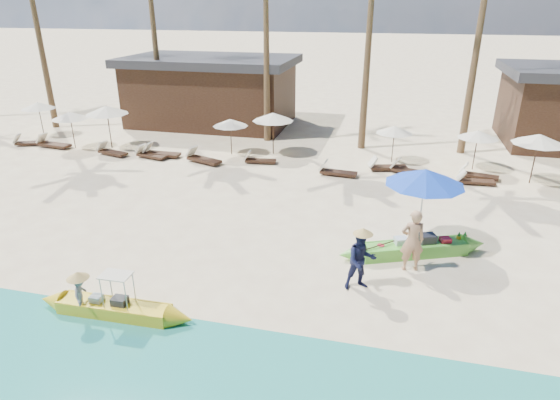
% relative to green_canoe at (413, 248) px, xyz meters
% --- Properties ---
extents(ground, '(240.00, 240.00, 0.00)m').
position_rel_green_canoe_xyz_m(ground, '(-4.75, -2.28, -0.24)').
color(ground, '#F7E6B7').
rests_on(ground, ground).
extents(wet_sand_strip, '(240.00, 4.50, 0.01)m').
position_rel_green_canoe_xyz_m(wet_sand_strip, '(-4.75, -7.28, -0.23)').
color(wet_sand_strip, tan).
rests_on(wet_sand_strip, ground).
extents(green_canoe, '(5.20, 2.46, 0.70)m').
position_rel_green_canoe_xyz_m(green_canoe, '(0.00, 0.00, 0.00)').
color(green_canoe, '#5ABE3A').
rests_on(green_canoe, ground).
extents(yellow_canoe, '(4.81, 0.71, 1.25)m').
position_rel_green_canoe_xyz_m(yellow_canoe, '(-7.58, -5.09, -0.03)').
color(yellow_canoe, yellow).
rests_on(yellow_canoe, ground).
extents(tourist, '(0.81, 0.63, 1.97)m').
position_rel_green_canoe_xyz_m(tourist, '(-0.12, -0.94, 0.75)').
color(tourist, tan).
rests_on(tourist, ground).
extents(vendor_green, '(1.05, 0.95, 1.77)m').
position_rel_green_canoe_xyz_m(vendor_green, '(-1.52, -2.31, 0.65)').
color(vendor_green, '#15193A').
rests_on(vendor_green, ground).
extents(vendor_yellow, '(0.59, 0.74, 1.00)m').
position_rel_green_canoe_xyz_m(vendor_yellow, '(-8.34, -5.28, 0.45)').
color(vendor_yellow, gray).
rests_on(vendor_yellow, ground).
extents(blue_umbrella, '(2.51, 2.51, 2.70)m').
position_rel_green_canoe_xyz_m(blue_umbrella, '(0.14, 0.68, 2.20)').
color(blue_umbrella, '#99999E').
rests_on(blue_umbrella, ground).
extents(resort_parasol_1, '(1.97, 1.97, 2.03)m').
position_rel_green_canoe_xyz_m(resort_parasol_1, '(-21.63, 9.76, 1.59)').
color(resort_parasol_1, '#372216').
rests_on(resort_parasol_1, ground).
extents(lounger_1_right, '(1.83, 1.07, 0.60)m').
position_rel_green_canoe_xyz_m(lounger_1_right, '(-20.94, 7.70, -0.04)').
color(lounger_1_right, '#372216').
rests_on(lounger_1_right, ground).
extents(resort_parasol_2, '(1.96, 1.96, 2.02)m').
position_rel_green_canoe_xyz_m(resort_parasol_2, '(-18.13, 7.94, 1.59)').
color(resort_parasol_2, '#372216').
rests_on(resort_parasol_2, ground).
extents(lounger_2_left, '(2.04, 0.81, 0.68)m').
position_rel_green_canoe_xyz_m(lounger_2_left, '(-19.39, 7.68, -0.01)').
color(lounger_2_left, '#372216').
rests_on(lounger_2_left, ground).
extents(resort_parasol_3, '(2.28, 2.28, 2.35)m').
position_rel_green_canoe_xyz_m(resort_parasol_3, '(-16.16, 8.45, 1.88)').
color(resort_parasol_3, '#372216').
rests_on(resort_parasol_3, ground).
extents(lounger_3_left, '(1.86, 0.99, 0.60)m').
position_rel_green_canoe_xyz_m(lounger_3_left, '(-15.41, 7.21, -0.03)').
color(lounger_3_left, '#372216').
rests_on(lounger_3_left, ground).
extents(lounger_3_right, '(1.96, 0.62, 0.66)m').
position_rel_green_canoe_xyz_m(lounger_3_right, '(-12.75, 7.56, -0.01)').
color(lounger_3_right, '#372216').
rests_on(lounger_3_right, ground).
extents(resort_parasol_4, '(1.84, 1.84, 1.90)m').
position_rel_green_canoe_xyz_m(resort_parasol_4, '(-9.24, 8.88, 1.48)').
color(resort_parasol_4, '#372216').
rests_on(resort_parasol_4, ground).
extents(lounger_4_left, '(1.82, 0.91, 0.59)m').
position_rel_green_canoe_xyz_m(lounger_4_left, '(-13.15, 7.22, -0.04)').
color(lounger_4_left, '#372216').
rests_on(lounger_4_left, ground).
extents(lounger_4_right, '(2.05, 1.24, 0.67)m').
position_rel_green_canoe_xyz_m(lounger_4_right, '(-10.23, 7.17, -0.01)').
color(lounger_4_right, '#372216').
rests_on(lounger_4_right, ground).
extents(resort_parasol_5, '(2.16, 2.16, 2.22)m').
position_rel_green_canoe_xyz_m(resort_parasol_5, '(-7.09, 9.47, 1.77)').
color(resort_parasol_5, '#372216').
rests_on(resort_parasol_5, ground).
extents(lounger_5_left, '(1.66, 0.68, 0.55)m').
position_rel_green_canoe_xyz_m(lounger_5_left, '(-7.43, 7.75, -0.05)').
color(lounger_5_left, '#372216').
rests_on(lounger_5_left, ground).
extents(resort_parasol_6, '(1.82, 1.82, 1.87)m').
position_rel_green_canoe_xyz_m(resort_parasol_6, '(-0.89, 9.54, 1.45)').
color(resort_parasol_6, '#372216').
rests_on(resort_parasol_6, ground).
extents(lounger_6_left, '(1.83, 0.71, 0.61)m').
position_rel_green_canoe_xyz_m(lounger_6_left, '(-3.39, 6.87, -0.03)').
color(lounger_6_left, '#372216').
rests_on(lounger_6_left, ground).
extents(lounger_6_right, '(1.94, 1.05, 0.63)m').
position_rel_green_canoe_xyz_m(lounger_6_right, '(-1.15, 8.16, -0.02)').
color(lounger_6_right, '#372216').
rests_on(lounger_6_right, ground).
extents(resort_parasol_7, '(1.88, 1.88, 1.94)m').
position_rel_green_canoe_xyz_m(resort_parasol_7, '(2.96, 9.31, 1.51)').
color(resort_parasol_7, '#372216').
rests_on(resort_parasol_7, ground).
extents(lounger_7_left, '(1.87, 1.11, 0.61)m').
position_rel_green_canoe_xyz_m(lounger_7_left, '(-0.12, 7.88, -0.03)').
color(lounger_7_left, '#372216').
rests_on(lounger_7_left, ground).
extents(lounger_7_right, '(1.80, 0.91, 0.59)m').
position_rel_green_canoe_xyz_m(lounger_7_right, '(2.97, 8.03, -0.04)').
color(lounger_7_right, '#372216').
rests_on(lounger_7_right, ground).
extents(resort_parasol_8, '(2.20, 2.20, 2.26)m').
position_rel_green_canoe_xyz_m(resort_parasol_8, '(5.21, 7.93, 1.81)').
color(resort_parasol_8, '#372216').
rests_on(resort_parasol_8, ground).
extents(lounger_8_left, '(1.67, 0.61, 0.56)m').
position_rel_green_canoe_xyz_m(lounger_8_left, '(2.74, 7.19, -0.05)').
color(lounger_8_left, '#372216').
rests_on(lounger_8_left, ground).
extents(pavilion_west, '(10.80, 6.60, 4.30)m').
position_rel_green_canoe_xyz_m(pavilion_west, '(-12.75, 15.22, 1.96)').
color(pavilion_west, '#372216').
rests_on(pavilion_west, ground).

